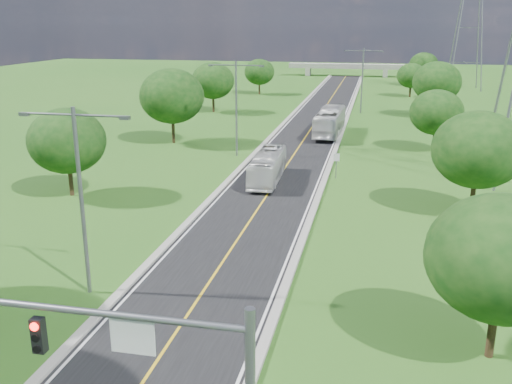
# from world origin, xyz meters

# --- Properties ---
(ground) EXTENTS (260.00, 260.00, 0.00)m
(ground) POSITION_xyz_m (0.00, 60.00, 0.00)
(ground) COLOR #265919
(ground) RESTS_ON ground
(road) EXTENTS (8.00, 150.00, 0.06)m
(road) POSITION_xyz_m (0.00, 66.00, 0.03)
(road) COLOR black
(road) RESTS_ON ground
(curb_left) EXTENTS (0.50, 150.00, 0.22)m
(curb_left) POSITION_xyz_m (-4.25, 66.00, 0.11)
(curb_left) COLOR gray
(curb_left) RESTS_ON ground
(curb_right) EXTENTS (0.50, 150.00, 0.22)m
(curb_right) POSITION_xyz_m (4.25, 66.00, 0.11)
(curb_right) COLOR gray
(curb_right) RESTS_ON ground
(signal_mast) EXTENTS (8.54, 0.33, 7.20)m
(signal_mast) POSITION_xyz_m (3.68, -1.00, 4.91)
(signal_mast) COLOR slate
(signal_mast) RESTS_ON ground
(speed_limit_sign) EXTENTS (0.55, 0.09, 2.40)m
(speed_limit_sign) POSITION_xyz_m (5.20, 37.98, 1.60)
(speed_limit_sign) COLOR slate
(speed_limit_sign) RESTS_ON ground
(overpass) EXTENTS (30.00, 3.00, 3.20)m
(overpass) POSITION_xyz_m (0.00, 140.00, 2.41)
(overpass) COLOR gray
(overpass) RESTS_ON ground
(streetlight_near_left) EXTENTS (5.90, 0.25, 10.00)m
(streetlight_near_left) POSITION_xyz_m (-6.00, 12.00, 5.94)
(streetlight_near_left) COLOR slate
(streetlight_near_left) RESTS_ON ground
(streetlight_mid_left) EXTENTS (5.90, 0.25, 10.00)m
(streetlight_mid_left) POSITION_xyz_m (-6.00, 45.00, 5.94)
(streetlight_mid_left) COLOR slate
(streetlight_mid_left) RESTS_ON ground
(streetlight_far_right) EXTENTS (5.90, 0.25, 10.00)m
(streetlight_far_right) POSITION_xyz_m (6.00, 78.00, 5.94)
(streetlight_far_right) COLOR slate
(streetlight_far_right) RESTS_ON ground
(power_tower_far) EXTENTS (9.00, 6.40, 28.00)m
(power_tower_far) POSITION_xyz_m (26.00, 115.00, 14.01)
(power_tower_far) COLOR slate
(power_tower_far) RESTS_ON ground
(tree_lb) EXTENTS (6.30, 6.30, 7.33)m
(tree_lb) POSITION_xyz_m (-16.00, 28.00, 4.64)
(tree_lb) COLOR black
(tree_lb) RESTS_ON ground
(tree_lc) EXTENTS (7.56, 7.56, 8.79)m
(tree_lc) POSITION_xyz_m (-15.00, 50.00, 5.58)
(tree_lc) COLOR black
(tree_lc) RESTS_ON ground
(tree_ld) EXTENTS (6.72, 6.72, 7.82)m
(tree_ld) POSITION_xyz_m (-17.00, 74.00, 4.95)
(tree_ld) COLOR black
(tree_ld) RESTS_ON ground
(tree_le) EXTENTS (5.88, 5.88, 6.84)m
(tree_le) POSITION_xyz_m (-14.50, 98.00, 4.33)
(tree_le) COLOR black
(tree_le) RESTS_ON ground
(tree_ra) EXTENTS (6.30, 6.30, 7.33)m
(tree_ra) POSITION_xyz_m (14.00, 10.00, 4.64)
(tree_ra) COLOR black
(tree_ra) RESTS_ON ground
(tree_rb) EXTENTS (6.72, 6.72, 7.82)m
(tree_rb) POSITION_xyz_m (16.00, 30.00, 4.95)
(tree_rb) COLOR black
(tree_rb) RESTS_ON ground
(tree_rc) EXTENTS (5.88, 5.88, 6.84)m
(tree_rc) POSITION_xyz_m (15.00, 52.00, 4.33)
(tree_rc) COLOR black
(tree_rc) RESTS_ON ground
(tree_rd) EXTENTS (7.14, 7.14, 8.30)m
(tree_rd) POSITION_xyz_m (17.00, 76.00, 5.27)
(tree_rd) COLOR black
(tree_rd) RESTS_ON ground
(tree_re) EXTENTS (5.46, 5.46, 6.35)m
(tree_re) POSITION_xyz_m (14.50, 100.00, 4.02)
(tree_re) COLOR black
(tree_re) RESTS_ON ground
(tree_rf) EXTENTS (6.30, 6.30, 7.33)m
(tree_rf) POSITION_xyz_m (18.00, 120.00, 4.64)
(tree_rf) COLOR black
(tree_rf) RESTS_ON ground
(bus_outbound) EXTENTS (3.19, 12.02, 3.33)m
(bus_outbound) POSITION_xyz_m (2.79, 58.70, 1.72)
(bus_outbound) COLOR silver
(bus_outbound) RESTS_ON road
(bus_inbound) EXTENTS (2.59, 9.58, 2.65)m
(bus_inbound) POSITION_xyz_m (-0.80, 35.65, 1.38)
(bus_inbound) COLOR silver
(bus_inbound) RESTS_ON road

